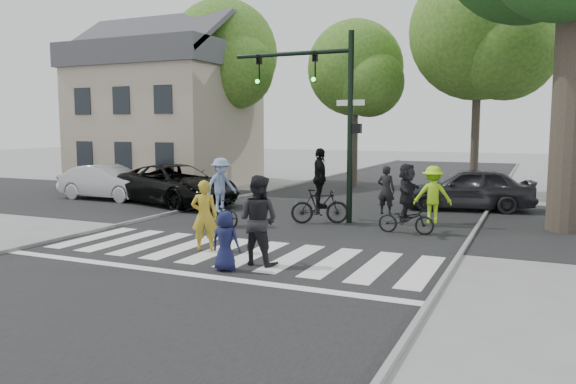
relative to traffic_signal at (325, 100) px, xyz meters
The scene contains 23 objects.
ground 7.33m from the traffic_signal, 93.27° to the right, with size 120.00×120.00×0.00m, color gray.
road_stem 4.09m from the traffic_signal, 106.46° to the right, with size 10.00×70.00×0.01m, color black.
road_cross 4.31m from the traffic_signal, 101.11° to the left, with size 70.00×10.00×0.01m, color black.
curb_left 6.74m from the traffic_signal, 167.50° to the right, with size 0.10×70.00×0.10m, color gray.
curb_right 6.19m from the traffic_signal, 14.31° to the right, with size 0.10×70.00×0.10m, color gray.
crosswalk 6.78m from the traffic_signal, 93.66° to the right, with size 10.00×3.85×0.01m.
traffic_signal is the anchor object (origin of this frame).
bg_tree_0 17.31m from the traffic_signal, 145.17° to the left, with size 5.46×5.20×8.97m.
bg_tree_1 13.26m from the traffic_signal, 134.31° to the left, with size 6.09×5.80×9.80m.
bg_tree_2 10.80m from the traffic_signal, 101.45° to the left, with size 5.04×4.80×8.40m.
bg_tree_3 10.35m from the traffic_signal, 66.46° to the left, with size 6.30×6.00×10.20m.
house 14.17m from the traffic_signal, 146.70° to the left, with size 8.40×8.10×8.82m.
pedestrian_woman 6.25m from the traffic_signal, 102.03° to the right, with size 0.64×0.42×1.76m, color gold.
pedestrian_child 7.57m from the traffic_signal, 87.28° to the right, with size 0.63×0.41×1.29m, color #15193F.
pedestrian_adult 6.73m from the traffic_signal, 83.43° to the right, with size 0.97×0.76×2.00m, color black.
cyclist_left 4.49m from the traffic_signal, 141.07° to the right, with size 1.75×1.24×2.11m.
cyclist_mid 2.96m from the traffic_signal, 86.91° to the right, with size 1.87×1.28×2.39m.
cyclist_right 4.30m from the traffic_signal, 20.00° to the right, with size 1.60×1.49×2.02m.
car_suv 7.51m from the traffic_signal, 168.97° to the left, with size 2.63×5.69×1.58m, color black.
car_silver 10.80m from the traffic_signal, behind, with size 1.55×4.43×1.46m, color silver.
car_grey 6.75m from the traffic_signal, 48.83° to the left, with size 1.88×4.67×1.59m, color #2E2D32.
bystander_hivis 4.55m from the traffic_signal, 17.59° to the left, with size 1.18×0.68×1.83m, color #B1FF1C.
bystander_dark 4.03m from the traffic_signal, 56.30° to the left, with size 0.63×0.41×1.72m, color black.
Camera 1 is at (6.67, -10.73, 3.04)m, focal length 35.00 mm.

